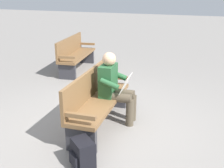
# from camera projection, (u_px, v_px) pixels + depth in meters

# --- Properties ---
(ground_plane) EXTENTS (40.00, 40.00, 0.00)m
(ground_plane) POSITION_uv_depth(u_px,v_px,m) (101.00, 125.00, 4.51)
(ground_plane) COLOR gray
(bench_near) EXTENTS (1.83, 0.59, 0.90)m
(bench_near) POSITION_uv_depth(u_px,v_px,m) (96.00, 99.00, 4.37)
(bench_near) COLOR brown
(bench_near) RESTS_ON ground
(person_seated) EXTENTS (0.59, 0.59, 1.18)m
(person_seated) POSITION_uv_depth(u_px,v_px,m) (115.00, 86.00, 4.48)
(person_seated) COLOR #23512D
(person_seated) RESTS_ON ground
(backpack) EXTENTS (0.37, 0.38, 0.37)m
(backpack) POSITION_uv_depth(u_px,v_px,m) (83.00, 154.00, 3.42)
(backpack) COLOR black
(backpack) RESTS_ON ground
(bench_far) EXTENTS (1.85, 0.73, 0.90)m
(bench_far) POSITION_uv_depth(u_px,v_px,m) (75.00, 54.00, 7.37)
(bench_far) COLOR brown
(bench_far) RESTS_ON ground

